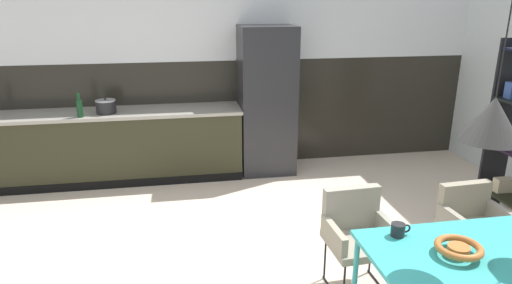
# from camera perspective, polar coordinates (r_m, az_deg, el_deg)

# --- Properties ---
(back_wall_splashback_dark) EXTENTS (6.98, 0.12, 1.42)m
(back_wall_splashback_dark) POSITION_cam_1_polar(r_m,az_deg,el_deg) (6.06, -4.00, 3.70)
(back_wall_splashback_dark) COLOR black
(back_wall_splashback_dark) RESTS_ON ground
(back_wall_panel_upper) EXTENTS (6.98, 0.12, 1.42)m
(back_wall_panel_upper) POSITION_cam_1_polar(r_m,az_deg,el_deg) (5.88, -4.31, 17.21)
(back_wall_panel_upper) COLOR silver
(back_wall_panel_upper) RESTS_ON back_wall_splashback_dark
(kitchen_counter) EXTENTS (3.51, 0.63, 0.88)m
(kitchen_counter) POSITION_cam_1_polar(r_m,az_deg,el_deg) (5.85, -19.33, -0.56)
(kitchen_counter) COLOR #2B2A19
(kitchen_counter) RESTS_ON ground
(refrigerator_column) EXTENTS (0.69, 0.60, 1.87)m
(refrigerator_column) POSITION_cam_1_polar(r_m,az_deg,el_deg) (5.74, 1.35, 5.25)
(refrigerator_column) COLOR #232326
(refrigerator_column) RESTS_ON ground
(armchair_head_of_table) EXTENTS (0.51, 0.50, 0.73)m
(armchair_head_of_table) POSITION_cam_1_polar(r_m,az_deg,el_deg) (4.13, 25.83, -8.62)
(armchair_head_of_table) COLOR gray
(armchair_head_of_table) RESTS_ON ground
(armchair_far_side) EXTENTS (0.51, 0.49, 0.79)m
(armchair_far_side) POSITION_cam_1_polar(r_m,az_deg,el_deg) (3.60, 12.68, -10.56)
(armchair_far_side) COLOR gray
(armchair_far_side) RESTS_ON ground
(fruit_bowl) EXTENTS (0.28, 0.28, 0.07)m
(fruit_bowl) POSITION_cam_1_polar(r_m,az_deg,el_deg) (2.94, 24.39, -12.22)
(fruit_bowl) COLOR #B2662D
(fruit_bowl) RESTS_ON dining_table
(mug_tall_blue) EXTENTS (0.13, 0.09, 0.08)m
(mug_tall_blue) POSITION_cam_1_polar(r_m,az_deg,el_deg) (3.03, 17.67, -10.59)
(mug_tall_blue) COLOR black
(mug_tall_blue) RESTS_ON dining_table
(cooking_pot) EXTENTS (0.24, 0.24, 0.19)m
(cooking_pot) POSITION_cam_1_polar(r_m,az_deg,el_deg) (5.61, -18.56, 4.29)
(cooking_pot) COLOR black
(cooking_pot) RESTS_ON kitchen_counter
(bottle_spice_small) EXTENTS (0.07, 0.07, 0.28)m
(bottle_spice_small) POSITION_cam_1_polar(r_m,az_deg,el_deg) (5.52, -21.55, 4.11)
(bottle_spice_small) COLOR #0F3319
(bottle_spice_small) RESTS_ON kitchen_counter
(pendant_lamp_over_table_near) EXTENTS (0.31, 0.31, 1.31)m
(pendant_lamp_over_table_near) POSITION_cam_1_polar(r_m,az_deg,el_deg) (2.65, 27.87, 2.59)
(pendant_lamp_over_table_near) COLOR black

